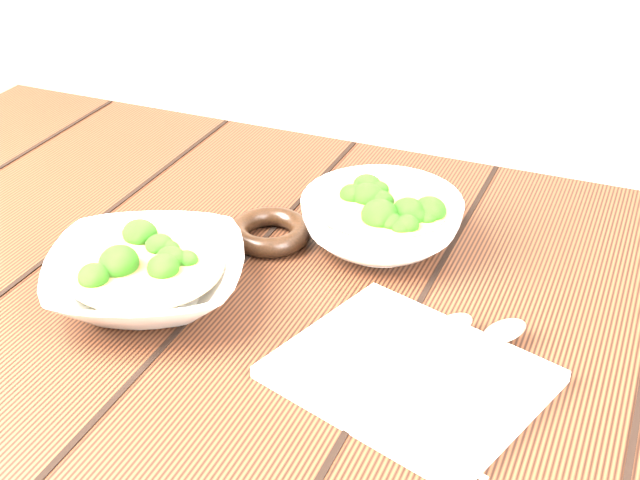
% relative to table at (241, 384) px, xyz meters
% --- Properties ---
extents(table, '(1.20, 0.80, 0.75)m').
position_rel_table_xyz_m(table, '(0.00, 0.00, 0.00)').
color(table, '#3A1E10').
rests_on(table, ground).
extents(soup_bowl_front, '(0.26, 0.26, 0.06)m').
position_rel_table_xyz_m(soup_bowl_front, '(-0.08, -0.04, 0.15)').
color(soup_bowl_front, white).
rests_on(soup_bowl_front, table).
extents(soup_bowl_back, '(0.21, 0.21, 0.06)m').
position_rel_table_xyz_m(soup_bowl_back, '(0.10, 0.15, 0.15)').
color(soup_bowl_back, white).
rests_on(soup_bowl_back, table).
extents(trivet, '(0.11, 0.11, 0.02)m').
position_rel_table_xyz_m(trivet, '(-0.01, 0.11, 0.13)').
color(trivet, black).
rests_on(trivet, table).
extents(napkin, '(0.26, 0.24, 0.01)m').
position_rel_table_xyz_m(napkin, '(0.21, -0.06, 0.13)').
color(napkin, beige).
rests_on(napkin, table).
extents(spoon_left, '(0.09, 0.17, 0.01)m').
position_rel_table_xyz_m(spoon_left, '(0.21, -0.02, 0.13)').
color(spoon_left, '#9E978B').
rests_on(spoon_left, napkin).
extents(spoon_right, '(0.10, 0.17, 0.01)m').
position_rel_table_xyz_m(spoon_right, '(0.26, -0.01, 0.13)').
color(spoon_right, '#9E978B').
rests_on(spoon_right, napkin).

